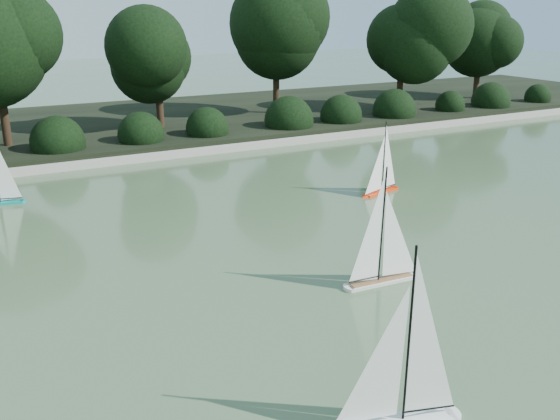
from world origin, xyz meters
name	(u,v)px	position (x,y,z in m)	size (l,w,h in m)	color
ground	(377,316)	(0.00, 0.00, 0.00)	(80.00, 80.00, 0.00)	#354A2C
pond_coping	(152,156)	(0.00, 9.00, 0.09)	(40.00, 0.35, 0.18)	gray
far_bank	(111,126)	(0.00, 13.00, 0.15)	(40.00, 8.00, 0.30)	black
tree_line	(164,40)	(1.23, 11.44, 2.64)	(26.31, 3.93, 4.39)	black
shrub_hedge	(141,135)	(0.00, 9.90, 0.45)	(29.10, 1.10, 1.10)	black
sailboat_white_a	(388,398)	(-1.15, -1.70, 0.29)	(1.32, 0.56, 1.82)	white
sailboat_white_b	(388,263)	(0.71, 0.73, 0.27)	(1.27, 0.27, 1.73)	silver
sailboat_orange	(379,182)	(3.09, 4.13, 0.24)	(1.10, 0.44, 1.51)	red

